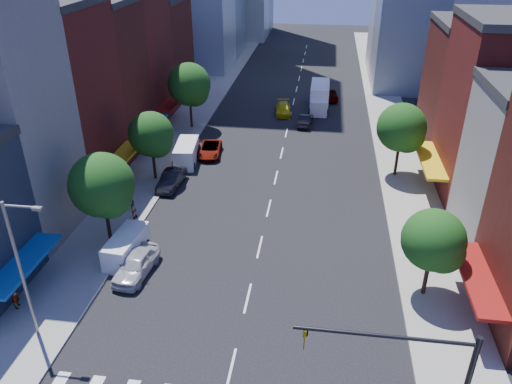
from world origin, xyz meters
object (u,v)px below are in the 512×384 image
at_px(parked_car_third, 210,150).
at_px(cargo_van_near, 126,248).
at_px(parked_car_front, 136,264).
at_px(traffic_car_far, 331,94).
at_px(traffic_car_oncoming, 305,120).
at_px(pedestrian_near, 15,295).
at_px(pedestrian_far, 132,209).
at_px(box_truck, 320,97).
at_px(parked_car_rear, 187,155).
at_px(parked_car_second, 171,179).
at_px(taxi, 283,109).
at_px(cargo_van_far, 186,153).

relative_size(parked_car_third, cargo_van_near, 1.02).
bearing_deg(parked_car_front, traffic_car_far, 78.39).
bearing_deg(traffic_car_oncoming, pedestrian_near, 71.13).
relative_size(parked_car_third, pedestrian_far, 2.60).
height_order(traffic_car_oncoming, pedestrian_near, pedestrian_near).
bearing_deg(cargo_van_near, parked_car_third, 88.74).
bearing_deg(pedestrian_near, box_truck, -34.90).
bearing_deg(pedestrian_far, traffic_car_far, 168.05).
bearing_deg(traffic_car_far, parked_car_rear, 52.20).
xyz_separation_m(parked_car_rear, traffic_car_oncoming, (11.58, 12.40, -0.05)).
height_order(parked_car_second, cargo_van_near, cargo_van_near).
bearing_deg(pedestrian_near, parked_car_third, -27.27).
height_order(parked_car_third, taxi, taxi).
bearing_deg(traffic_car_far, parked_car_third, 53.73).
xyz_separation_m(parked_car_rear, pedestrian_near, (-4.93, -23.47, 0.35)).
relative_size(parked_car_second, traffic_car_oncoming, 1.11).
xyz_separation_m(cargo_van_near, traffic_car_oncoming, (11.59, 29.65, -0.27)).
relative_size(parked_car_second, cargo_van_near, 0.99).
bearing_deg(parked_car_rear, pedestrian_near, -98.66).
distance_m(parked_car_front, traffic_car_oncoming, 32.93).
bearing_deg(box_truck, taxi, -147.52).
relative_size(traffic_car_far, pedestrian_far, 2.48).
height_order(parked_car_rear, pedestrian_near, pedestrian_near).
xyz_separation_m(parked_car_second, traffic_car_far, (14.56, 28.75, 0.01)).
bearing_deg(parked_car_third, parked_car_front, -97.37).
xyz_separation_m(parked_car_rear, pedestrian_far, (-1.45, -12.04, 0.33)).
xyz_separation_m(parked_car_front, taxi, (7.12, 35.15, -0.13)).
height_order(parked_car_rear, traffic_car_oncoming, parked_car_rear).
distance_m(parked_car_third, parked_car_rear, 2.79).
xyz_separation_m(parked_car_third, pedestrian_near, (-6.93, -25.41, 0.42)).
bearing_deg(parked_car_third, parked_car_rear, -141.51).
distance_m(parked_car_third, pedestrian_near, 26.34).
height_order(parked_car_second, pedestrian_far, pedestrian_far).
height_order(parked_car_second, pedestrian_near, pedestrian_near).
height_order(parked_car_front, parked_car_second, parked_car_front).
relative_size(taxi, traffic_car_oncoming, 1.14).
bearing_deg(taxi, cargo_van_far, -123.46).
height_order(parked_car_third, parked_car_rear, parked_car_rear).
height_order(parked_car_second, cargo_van_far, cargo_van_far).
relative_size(parked_car_front, pedestrian_far, 2.64).
height_order(traffic_car_oncoming, traffic_car_far, traffic_car_far).
distance_m(parked_car_third, pedestrian_far, 14.41).
xyz_separation_m(parked_car_third, box_truck, (11.06, 17.22, 0.85)).
bearing_deg(taxi, cargo_van_near, -110.54).
height_order(taxi, box_truck, box_truck).
xyz_separation_m(traffic_car_far, pedestrian_far, (-16.01, -35.12, 0.29)).
bearing_deg(parked_car_front, cargo_van_far, 100.01).
xyz_separation_m(parked_car_rear, traffic_car_far, (14.56, 23.08, 0.04)).
bearing_deg(traffic_car_far, cargo_van_far, 52.54).
xyz_separation_m(parked_car_rear, cargo_van_near, (-0.01, -17.24, 0.22)).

